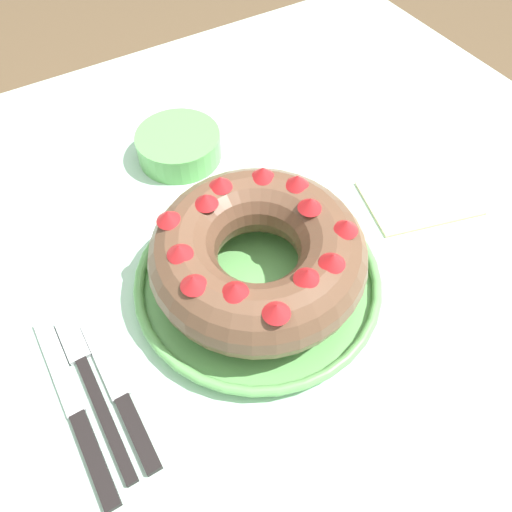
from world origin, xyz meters
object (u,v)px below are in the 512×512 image
Objects in this scene: serving_dish at (256,281)px; side_bowl at (179,146)px; cake_knife at (123,400)px; serving_knife at (79,418)px; bundt_cake at (256,255)px; fork at (90,381)px; napkin at (419,198)px.

side_bowl is (0.02, 0.26, 0.01)m from serving_dish.
cake_knife is at bearing -124.65° from side_bowl.
side_bowl is at bearing 48.52° from cake_knife.
side_bowl reaches higher than serving_knife.
serving_dish is at bearing 9.00° from serving_knife.
side_bowl reaches higher than serving_dish.
side_bowl is at bearing 84.96° from serving_dish.
bundt_cake is 1.30× the size of cake_knife.
serving_knife is 0.41m from side_bowl.
fork is at bearing -176.12° from serving_dish.
cake_knife is (0.02, -0.04, -0.00)m from fork.
napkin is at bearing 0.73° from cake_knife.
bundt_cake is at bearing -178.09° from napkin.
bundt_cake reaches higher than napkin.
cake_knife reaches higher than napkin.
serving_dish is at bearing -0.08° from fork.
serving_dish is 0.05m from bundt_cake.
serving_dish reaches higher than serving_knife.
side_bowl is (0.02, 0.26, -0.04)m from bundt_cake.
napkin is at bearing 4.22° from serving_knife.
fork is at bearing -177.22° from napkin.
cake_knife is at bearing -172.44° from napkin.
napkin is at bearing 1.90° from serving_dish.
bundt_cake is at bearing -95.03° from side_bowl.
serving_dish reaches higher than napkin.
serving_knife is at bearing -169.02° from serving_dish.
serving_knife reaches higher than napkin.
serving_knife is at bearing -130.53° from side_bowl.
cake_knife reaches higher than fork.
cake_knife is 0.38m from side_bowl.
napkin is at bearing -45.37° from side_bowl.
side_bowl reaches higher than fork.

